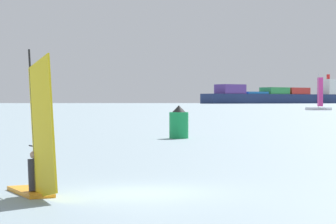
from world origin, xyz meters
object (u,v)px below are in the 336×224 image
Objects in this scene: windsurfer at (37,155)px; channel_buoy at (179,123)px; small_sailboat at (318,107)px; cargo_ship at (281,96)px.

channel_buoy is at bearing -35.13° from windsurfer.
channel_buoy is 0.21× the size of small_sailboat.
channel_buoy is at bearing 45.86° from cargo_ship.
windsurfer reaches higher than channel_buoy.
cargo_ship is at bearing 84.99° from channel_buoy.
cargo_ship is at bearing -38.40° from small_sailboat.
windsurfer is 32.09m from channel_buoy.
small_sailboat reaches higher than windsurfer.
small_sailboat is (-38.06, -629.85, -8.06)m from cargo_ship.
cargo_ship is 802.55m from channel_buoy.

